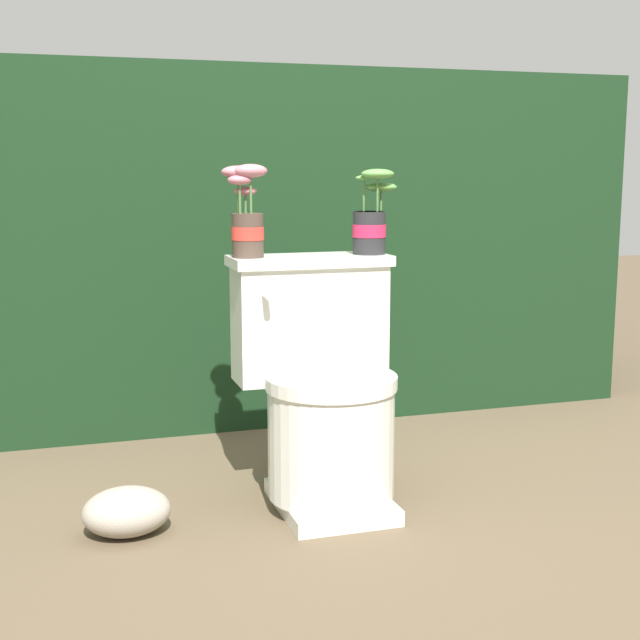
{
  "coord_description": "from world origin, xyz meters",
  "views": [
    {
      "loc": [
        -0.78,
        -2.27,
        0.94
      ],
      "look_at": [
        -0.04,
        0.09,
        0.52
      ],
      "focal_mm": 50.0,
      "sensor_mm": 36.0,
      "label": 1
    }
  ],
  "objects_px": {
    "toilet": "(323,395)",
    "potted_plant_midleft": "(371,221)",
    "potted_plant_left": "(247,215)",
    "garden_stone": "(127,512)"
  },
  "relations": [
    {
      "from": "toilet",
      "to": "garden_stone",
      "type": "height_order",
      "value": "toilet"
    },
    {
      "from": "potted_plant_left",
      "to": "garden_stone",
      "type": "distance_m",
      "value": 0.87
    },
    {
      "from": "toilet",
      "to": "potted_plant_midleft",
      "type": "bearing_deg",
      "value": 32.5
    },
    {
      "from": "potted_plant_left",
      "to": "garden_stone",
      "type": "relative_size",
      "value": 1.14
    },
    {
      "from": "potted_plant_midleft",
      "to": "garden_stone",
      "type": "bearing_deg",
      "value": -164.78
    },
    {
      "from": "potted_plant_left",
      "to": "potted_plant_midleft",
      "type": "distance_m",
      "value": 0.37
    },
    {
      "from": "potted_plant_left",
      "to": "potted_plant_midleft",
      "type": "relative_size",
      "value": 1.05
    },
    {
      "from": "toilet",
      "to": "potted_plant_midleft",
      "type": "distance_m",
      "value": 0.53
    },
    {
      "from": "potted_plant_midleft",
      "to": "garden_stone",
      "type": "height_order",
      "value": "potted_plant_midleft"
    },
    {
      "from": "toilet",
      "to": "potted_plant_midleft",
      "type": "xyz_separation_m",
      "value": [
        0.18,
        0.12,
        0.48
      ]
    }
  ]
}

